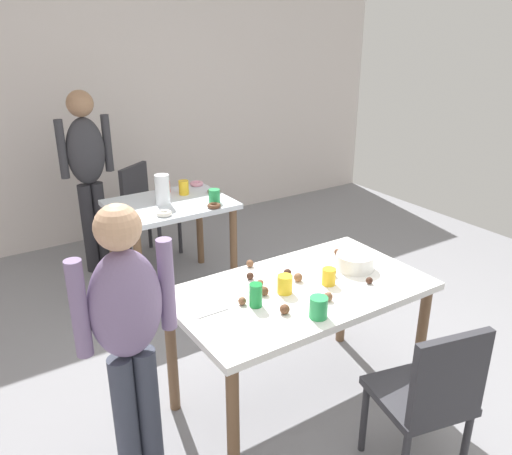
% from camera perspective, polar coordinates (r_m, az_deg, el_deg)
% --- Properties ---
extents(ground_plane, '(6.40, 6.40, 0.00)m').
position_cam_1_polar(ground_plane, '(3.29, 6.90, -17.78)').
color(ground_plane, gray).
extents(wall_back, '(6.40, 0.10, 2.60)m').
position_cam_1_polar(wall_back, '(5.43, -15.01, 12.71)').
color(wall_back, silver).
rests_on(wall_back, ground_plane).
extents(dining_table_near, '(1.38, 0.78, 0.75)m').
position_cam_1_polar(dining_table_near, '(2.87, 4.90, -8.15)').
color(dining_table_near, white).
rests_on(dining_table_near, ground_plane).
extents(dining_table_far, '(0.92, 0.72, 0.75)m').
position_cam_1_polar(dining_table_far, '(4.21, -9.33, 1.17)').
color(dining_table_far, silver).
rests_on(dining_table_far, ground_plane).
extents(chair_near_table, '(0.48, 0.48, 0.87)m').
position_cam_1_polar(chair_near_table, '(2.62, 18.52, -16.95)').
color(chair_near_table, '#2D2D33').
rests_on(chair_near_table, ground_plane).
extents(chair_far_table, '(0.56, 0.56, 0.87)m').
position_cam_1_polar(chair_far_table, '(4.89, -12.03, 2.29)').
color(chair_far_table, '#2D2D33').
rests_on(chair_far_table, ground_plane).
extents(person_girl_near, '(0.45, 0.20, 1.42)m').
position_cam_1_polar(person_girl_near, '(2.35, -13.81, -10.89)').
color(person_girl_near, '#383D4C').
rests_on(person_girl_near, ground_plane).
extents(person_adult_far, '(0.45, 0.22, 1.58)m').
position_cam_1_polar(person_adult_far, '(4.60, -17.98, 6.39)').
color(person_adult_far, '#28282D').
rests_on(person_adult_far, ground_plane).
extents(mixing_bowl, '(0.22, 0.22, 0.09)m').
position_cam_1_polar(mixing_bowl, '(3.05, 10.80, -3.68)').
color(mixing_bowl, white).
rests_on(mixing_bowl, dining_table_near).
extents(soda_can, '(0.07, 0.07, 0.12)m').
position_cam_1_polar(soda_can, '(2.61, -0.03, -7.42)').
color(soda_can, '#198438').
rests_on(soda_can, dining_table_near).
extents(fork_near, '(0.17, 0.02, 0.01)m').
position_cam_1_polar(fork_near, '(2.59, -4.76, -9.32)').
color(fork_near, silver).
rests_on(fork_near, dining_table_near).
extents(cup_near_0, '(0.08, 0.08, 0.10)m').
position_cam_1_polar(cup_near_0, '(2.74, 3.18, -6.24)').
color(cup_near_0, yellow).
rests_on(cup_near_0, dining_table_near).
extents(cup_near_1, '(0.09, 0.09, 0.11)m').
position_cam_1_polar(cup_near_1, '(2.54, 6.87, -8.69)').
color(cup_near_1, green).
rests_on(cup_near_1, dining_table_near).
extents(cup_near_2, '(0.07, 0.07, 0.09)m').
position_cam_1_polar(cup_near_2, '(2.85, 7.99, -5.35)').
color(cup_near_2, yellow).
rests_on(cup_near_2, dining_table_near).
extents(cake_ball_0, '(0.04, 0.04, 0.04)m').
position_cam_1_polar(cake_ball_0, '(2.64, -1.52, -8.06)').
color(cake_ball_0, brown).
rests_on(cake_ball_0, dining_table_near).
extents(cake_ball_1, '(0.04, 0.04, 0.04)m').
position_cam_1_polar(cake_ball_1, '(3.22, 8.90, -2.65)').
color(cake_ball_1, brown).
rests_on(cake_ball_1, dining_table_near).
extents(cake_ball_2, '(0.05, 0.05, 0.05)m').
position_cam_1_polar(cake_ball_2, '(2.57, 3.16, -8.93)').
color(cake_ball_2, brown).
rests_on(cake_ball_2, dining_table_near).
extents(cake_ball_3, '(0.05, 0.05, 0.05)m').
position_cam_1_polar(cake_ball_3, '(2.73, 0.90, -6.98)').
color(cake_ball_3, brown).
rests_on(cake_ball_3, dining_table_near).
extents(cake_ball_4, '(0.05, 0.05, 0.05)m').
position_cam_1_polar(cake_ball_4, '(2.70, 7.92, -7.52)').
color(cake_ball_4, brown).
rests_on(cake_ball_4, dining_table_near).
extents(cake_ball_5, '(0.04, 0.04, 0.04)m').
position_cam_1_polar(cake_ball_5, '(2.92, 3.46, -4.96)').
color(cake_ball_5, '#3D2319').
rests_on(cake_ball_5, dining_table_near).
extents(cake_ball_6, '(0.04, 0.04, 0.04)m').
position_cam_1_polar(cake_ball_6, '(2.91, 12.31, -5.70)').
color(cake_ball_6, '#3D2319').
rests_on(cake_ball_6, dining_table_near).
extents(cake_ball_7, '(0.05, 0.05, 0.05)m').
position_cam_1_polar(cake_ball_7, '(2.87, 4.64, -5.46)').
color(cake_ball_7, brown).
rests_on(cake_ball_7, dining_table_near).
extents(cake_ball_8, '(0.04, 0.04, 0.04)m').
position_cam_1_polar(cake_ball_8, '(3.03, -0.67, -3.96)').
color(cake_ball_8, brown).
rests_on(cake_ball_8, dining_table_near).
extents(cake_ball_9, '(0.04, 0.04, 0.04)m').
position_cam_1_polar(cake_ball_9, '(2.82, 0.46, -6.08)').
color(cake_ball_9, brown).
rests_on(cake_ball_9, dining_table_near).
extents(cake_ball_10, '(0.04, 0.04, 0.04)m').
position_cam_1_polar(cake_ball_10, '(3.26, 10.55, -2.48)').
color(cake_ball_10, '#3D2319').
rests_on(cake_ball_10, dining_table_near).
extents(cake_ball_11, '(0.05, 0.05, 0.05)m').
position_cam_1_polar(cake_ball_11, '(2.95, 8.32, -4.85)').
color(cake_ball_11, brown).
rests_on(cake_ball_11, dining_table_near).
extents(cake_ball_12, '(0.04, 0.04, 0.04)m').
position_cam_1_polar(cake_ball_12, '(3.21, 12.05, -2.94)').
color(cake_ball_12, brown).
rests_on(cake_ball_12, dining_table_near).
extents(cake_ball_13, '(0.04, 0.04, 0.04)m').
position_cam_1_polar(cake_ball_13, '(2.89, -0.65, -5.34)').
color(cake_ball_13, '#3D2319').
rests_on(cake_ball_13, dining_table_near).
extents(pitcher_far, '(0.11, 0.11, 0.24)m').
position_cam_1_polar(pitcher_far, '(4.09, -10.21, 4.10)').
color(pitcher_far, white).
rests_on(pitcher_far, dining_table_far).
extents(cup_far_0, '(0.09, 0.09, 0.11)m').
position_cam_1_polar(cup_far_0, '(4.10, -4.59, 3.47)').
color(cup_far_0, green).
rests_on(cup_far_0, dining_table_far).
extents(cup_far_1, '(0.08, 0.08, 0.09)m').
position_cam_1_polar(cup_far_1, '(4.41, -9.93, 4.44)').
color(cup_far_1, red).
rests_on(cup_far_1, dining_table_far).
extents(cup_far_2, '(0.08, 0.08, 0.12)m').
position_cam_1_polar(cup_far_2, '(4.32, -7.93, 4.37)').
color(cup_far_2, yellow).
rests_on(cup_far_2, dining_table_far).
extents(donut_far_0, '(0.11, 0.11, 0.03)m').
position_cam_1_polar(donut_far_0, '(3.88, -10.04, 1.54)').
color(donut_far_0, white).
rests_on(donut_far_0, dining_table_far).
extents(donut_far_1, '(0.11, 0.11, 0.03)m').
position_cam_1_polar(donut_far_1, '(4.35, -4.64, 4.00)').
color(donut_far_1, brown).
rests_on(donut_far_1, dining_table_far).
extents(donut_far_2, '(0.12, 0.12, 0.03)m').
position_cam_1_polar(donut_far_2, '(4.56, -6.53, 4.80)').
color(donut_far_2, pink).
rests_on(donut_far_2, dining_table_far).
extents(donut_far_3, '(0.11, 0.11, 0.03)m').
position_cam_1_polar(donut_far_3, '(4.00, -4.63, 2.39)').
color(donut_far_3, brown).
rests_on(donut_far_3, dining_table_far).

